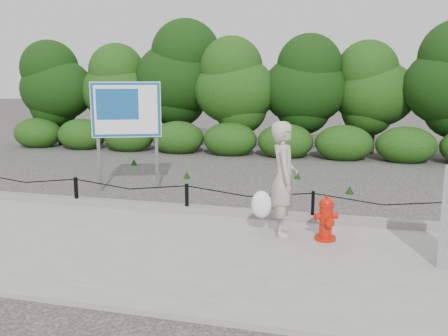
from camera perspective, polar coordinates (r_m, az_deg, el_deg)
name	(u,v)px	position (r m, az deg, el deg)	size (l,w,h in m)	color
ground	(187,217)	(9.68, -4.46, -5.84)	(90.00, 90.00, 0.00)	#2D2B28
sidewalk	(147,249)	(7.90, -9.20, -9.56)	(14.00, 4.00, 0.08)	gray
curb	(188,209)	(9.68, -4.37, -4.91)	(14.00, 0.22, 0.14)	slate
chain_barrier	(187,195)	(9.56, -4.50, -3.22)	(10.06, 0.06, 0.60)	black
treeline	(258,83)	(18.02, 4.15, 10.18)	(20.14, 3.82, 4.89)	black
fire_hydrant	(326,219)	(8.14, 12.19, -6.04)	(0.47, 0.47, 0.76)	red
pedestrian	(282,180)	(8.17, 7.01, -1.49)	(0.83, 0.80, 1.98)	#ACA593
advertising_sign	(126,115)	(11.78, -11.69, 6.30)	(1.57, 0.71, 2.67)	slate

